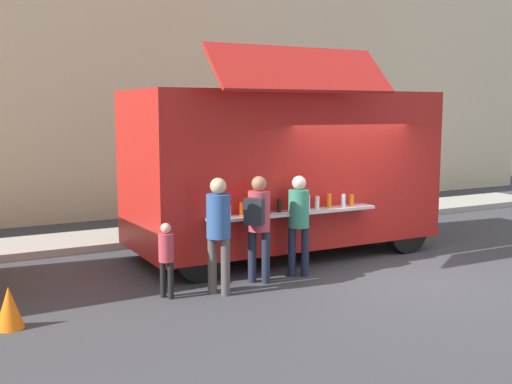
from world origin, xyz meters
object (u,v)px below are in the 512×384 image
at_px(trash_bin, 384,200).
at_px(customer_mid_with_backpack, 258,218).
at_px(customer_rear_waiting, 218,225).
at_px(child_near_queue, 166,253).
at_px(customer_front_ordering, 299,217).
at_px(food_truck_main, 284,167).
at_px(traffic_cone_orange, 9,308).

height_order(trash_bin, customer_mid_with_backpack, customer_mid_with_backpack).
bearing_deg(customer_mid_with_backpack, customer_rear_waiting, 151.50).
distance_m(customer_mid_with_backpack, customer_rear_waiting, 0.84).
xyz_separation_m(customer_mid_with_backpack, child_near_queue, (-1.56, -0.03, -0.38)).
bearing_deg(customer_front_ordering, trash_bin, -22.40).
height_order(food_truck_main, child_near_queue, food_truck_main).
distance_m(traffic_cone_orange, child_near_queue, 2.26).
relative_size(traffic_cone_orange, customer_rear_waiting, 0.31).
relative_size(customer_mid_with_backpack, child_near_queue, 1.53).
bearing_deg(child_near_queue, customer_mid_with_backpack, -27.31).
distance_m(trash_bin, customer_rear_waiting, 7.89).
bearing_deg(trash_bin, child_near_queue, -152.29).
relative_size(food_truck_main, trash_bin, 6.54).
bearing_deg(trash_bin, traffic_cone_orange, -156.64).
xyz_separation_m(customer_rear_waiting, child_near_queue, (-0.75, 0.20, -0.38)).
distance_m(food_truck_main, customer_mid_with_backpack, 2.19).
bearing_deg(trash_bin, customer_rear_waiting, -148.42).
distance_m(customer_front_ordering, child_near_queue, 2.39).
height_order(traffic_cone_orange, customer_mid_with_backpack, customer_mid_with_backpack).
distance_m(traffic_cone_orange, customer_mid_with_backpack, 3.86).
relative_size(food_truck_main, customer_front_ordering, 3.41).
relative_size(food_truck_main, customer_rear_waiting, 3.26).
height_order(food_truck_main, customer_front_ordering, food_truck_main).
xyz_separation_m(food_truck_main, customer_front_ordering, (-0.61, -1.49, -0.68)).
distance_m(customer_mid_with_backpack, child_near_queue, 1.61).
xyz_separation_m(trash_bin, customer_front_ordering, (-5.09, -3.81, 0.57)).
distance_m(trash_bin, child_near_queue, 8.42).
xyz_separation_m(traffic_cone_orange, customer_rear_waiting, (2.96, 0.06, 0.78)).
height_order(food_truck_main, customer_mid_with_backpack, food_truck_main).
relative_size(customer_rear_waiting, child_near_queue, 1.57).
xyz_separation_m(trash_bin, customer_mid_with_backpack, (-5.89, -3.88, 0.62)).
bearing_deg(food_truck_main, customer_mid_with_backpack, -131.66).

